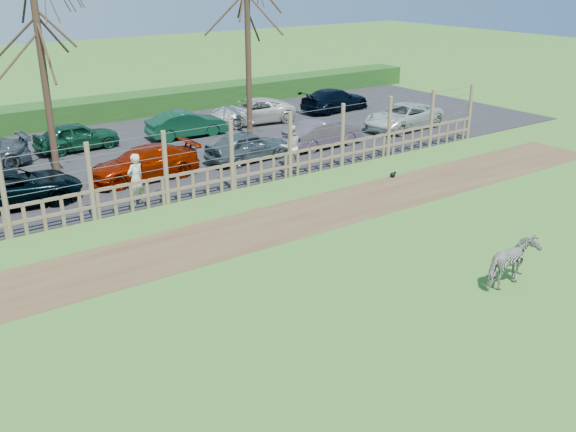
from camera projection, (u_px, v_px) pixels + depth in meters
ground at (314, 299)px, 15.30m from camera, size 120.00×120.00×0.00m
dirt_strip at (221, 238)px, 18.71m from camera, size 34.00×2.80×0.01m
asphalt at (99, 159)px, 26.30m from camera, size 44.00×13.00×0.04m
hedge at (48, 116)px, 31.43m from camera, size 46.00×2.00×1.10m
fence at (167, 181)px, 21.08m from camera, size 30.16×0.16×2.50m
tree_mid at (40, 43)px, 22.70m from camera, size 4.80×4.80×6.83m
tree_right at (247, 19)px, 27.80m from camera, size 4.80×4.80×7.35m
zebra at (512, 263)px, 15.68m from camera, size 1.53×0.80×1.25m
visitor_a at (136, 179)px, 20.96m from camera, size 0.73×0.60×1.72m
visitor_b at (291, 147)px, 24.70m from camera, size 1.00×0.88×1.72m
crow at (393, 175)px, 24.02m from camera, size 0.27×0.20×0.22m
car_2 at (13, 188)px, 20.98m from camera, size 4.50×2.42×1.20m
car_3 at (144, 163)px, 23.55m from camera, size 4.15×1.71×1.20m
car_4 at (247, 146)px, 25.81m from camera, size 3.61×1.65×1.20m
car_5 at (323, 133)px, 27.80m from camera, size 3.69×1.40×1.20m
car_6 at (403, 116)px, 30.90m from camera, size 4.50×2.43×1.20m
car_10 at (77, 136)px, 27.30m from camera, size 3.57×1.54×1.20m
car_11 at (187, 124)px, 29.39m from camera, size 3.74×1.60×1.20m
car_12 at (252, 111)px, 32.00m from camera, size 4.53×2.52×1.20m
car_13 at (335, 100)px, 34.73m from camera, size 4.28×2.07×1.20m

